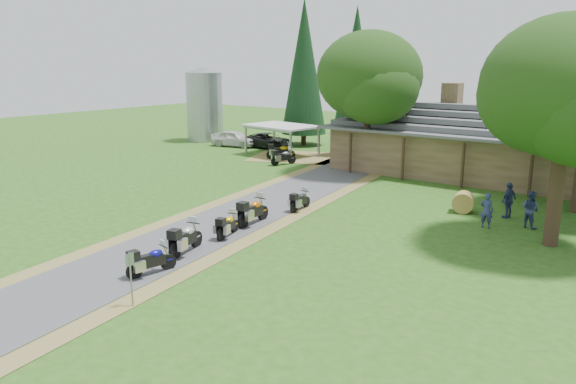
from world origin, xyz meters
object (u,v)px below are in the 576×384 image
Objects in this scene: hay_bale at (463,202)px; motorcycle_carport_b at (283,156)px; car_dark_suv at (268,137)px; motorcycle_carport_a at (281,151)px; car_white_sedan at (234,136)px; motorcycle_row_c at (228,224)px; silo at (205,104)px; lodge at (487,141)px; motorcycle_row_b at (186,237)px; carport at (282,140)px; motorcycle_row_d at (253,210)px; motorcycle_row_a at (151,259)px; motorcycle_row_e at (300,199)px.

motorcycle_carport_b is at bearing 161.41° from hay_bale.
motorcycle_carport_a is at bearing -125.44° from car_dark_suv.
car_white_sedan is 3.25× the size of motorcycle_row_c.
silo is at bearing 88.39° from motorcycle_carport_b.
lodge reaches higher than motorcycle_row_b.
lodge is 10.42m from hay_bale.
carport reaches higher than motorcycle_carport_b.
car_white_sedan is 26.86m from hay_bale.
motorcycle_row_d is at bearing -126.97° from motorcycle_carport_b.
carport reaches higher than car_white_sedan.
motorcycle_row_a is at bearing -48.55° from silo.
motorcycle_row_c is 1.03× the size of motorcycle_row_e.
motorcycle_row_e is (-0.05, 5.72, -0.02)m from motorcycle_row_c.
motorcycle_row_c is at bearing -129.66° from motorcycle_carport_b.
car_dark_suv is 2.51× the size of motorcycle_row_d.
car_white_sedan is at bearing 47.57° from motorcycle_row_a.
carport is at bearing 60.10° from motorcycle_carport_b.
hay_bale is at bearing -110.41° from car_dark_suv.
motorcycle_row_b is (-0.72, 2.42, 0.09)m from motorcycle_row_a.
motorcycle_row_d is at bearing -96.12° from motorcycle_carport_a.
silo reaches higher than motorcycle_row_a.
motorcycle_carport_b is 16.64m from hay_bale.
lodge is at bearing 12.80° from carport.
carport is 20.38m from hay_bale.
hay_bale is at bearing -49.89° from motorcycle_row_c.
car_dark_suv is 26.09m from motorcycle_row_c.
motorcycle_row_a is (15.56, -26.60, -0.41)m from car_dark_suv.
motorcycle_row_a is 0.87× the size of motorcycle_row_b.
motorcycle_row_d is (-5.34, -18.29, -1.72)m from lodge.
car_white_sedan is at bearing 23.78° from motorcycle_row_b.
silo is at bearing 29.13° from motorcycle_row_b.
carport is 17.56m from motorcycle_row_e.
carport reaches higher than motorcycle_row_c.
motorcycle_carport_a is (-10.43, 20.23, -0.00)m from motorcycle_row_b.
carport reaches higher than hay_bale.
motorcycle_row_e is at bearing -13.05° from motorcycle_row_b.
car_dark_suv reaches higher than motorcycle_row_b.
motorcycle_row_a is at bearing -102.87° from motorcycle_carport_a.
motorcycle_row_a is 25.24m from motorcycle_carport_a.
motorcycle_carport_a reaches higher than motorcycle_row_e.
silo is at bearing 94.60° from car_dark_suv.
hay_bale is at bearing -10.48° from motorcycle_row_a.
car_white_sedan is 3.34× the size of motorcycle_row_e.
motorcycle_row_d is 3.53m from motorcycle_row_e.
motorcycle_row_a is 16.75m from hay_bale.
lodge reaches higher than motorcycle_row_a.
lodge is 23.73m from motorcycle_row_b.
lodge reaches higher than motorcycle_row_e.
motorcycle_row_a is 5.15m from motorcycle_row_c.
motorcycle_row_b is (17.99, -23.10, -0.23)m from car_white_sedan.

